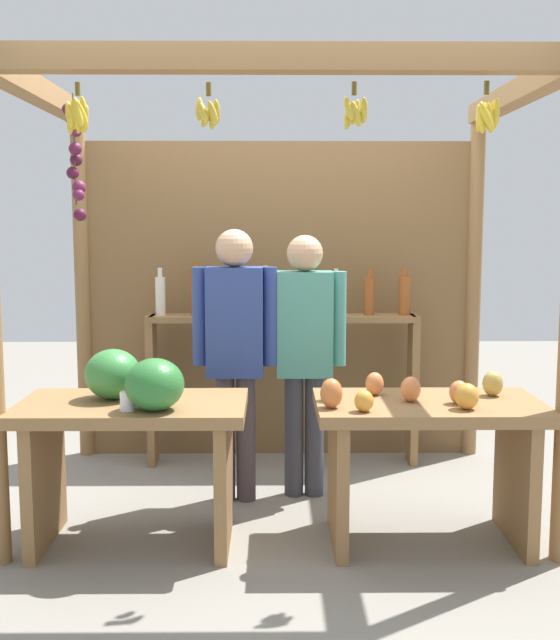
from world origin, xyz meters
TOP-DOWN VIEW (x-y plane):
  - ground_plane at (0.00, 0.00)m, footprint 12.00×12.00m
  - market_stall at (-0.01, 0.39)m, footprint 2.79×1.84m
  - fruit_counter_left at (-0.73, -0.67)m, footprint 1.12×0.67m
  - fruit_counter_right at (0.72, -0.65)m, footprint 1.12×0.64m
  - bottle_shelf_unit at (0.03, 0.65)m, footprint 1.78×0.22m
  - vendor_man at (-0.25, -0.04)m, footprint 0.48×0.21m
  - vendor_woman at (0.14, 0.04)m, footprint 0.48×0.21m

SIDE VIEW (x-z plane):
  - ground_plane at x=0.00m, z-range 0.00..0.00m
  - fruit_counter_right at x=0.72m, z-range 0.10..0.97m
  - fruit_counter_left at x=-0.73m, z-range 0.12..1.10m
  - bottle_shelf_unit at x=0.03m, z-range 0.13..1.48m
  - vendor_woman at x=0.14m, z-range 0.15..1.68m
  - vendor_man at x=-0.25m, z-range 0.15..1.72m
  - market_stall at x=-0.01m, z-range 0.20..2.58m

